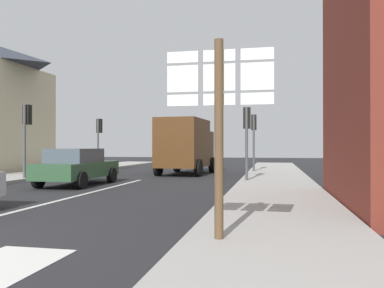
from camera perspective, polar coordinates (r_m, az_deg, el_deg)
The scene contains 10 objects.
ground_plane at distance 16.51m, azimuth -9.79°, elevation -5.76°, with size 80.00×80.00×0.00m, color #232326.
sidewalk_right at distance 13.38m, azimuth 12.22°, elevation -6.72°, with size 3.03×44.00×0.14m, color #9E9B96.
lane_centre_stripe at distance 12.88m, azimuth -16.35°, elevation -7.24°, with size 0.16×12.00×0.01m, color silver.
sedan_far at distance 16.41m, azimuth -16.33°, elevation -3.12°, with size 2.00×4.21×1.47m.
delivery_truck at distance 21.95m, azimuth -0.90°, elevation -0.11°, with size 2.73×5.12×3.05m.
route_sign_post at distance 6.08m, azimuth 3.94°, elevation 3.90°, with size 1.66×0.14×3.20m.
traffic_light_near_right at distance 16.84m, azimuth 7.94°, elevation 2.45°, with size 0.30×0.49×3.21m.
traffic_light_far_right at distance 23.16m, azimuth 8.94°, elevation 2.04°, with size 0.30×0.49×3.41m.
traffic_light_far_left at distance 25.91m, azimuth -13.32°, elevation 1.66°, with size 0.30×0.49×3.33m.
traffic_light_near_left at distance 19.31m, azimuth -22.84°, elevation 2.63°, with size 0.30×0.49×3.45m.
Camera 1 is at (6.00, -5.30, 1.55)m, focal length 36.83 mm.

